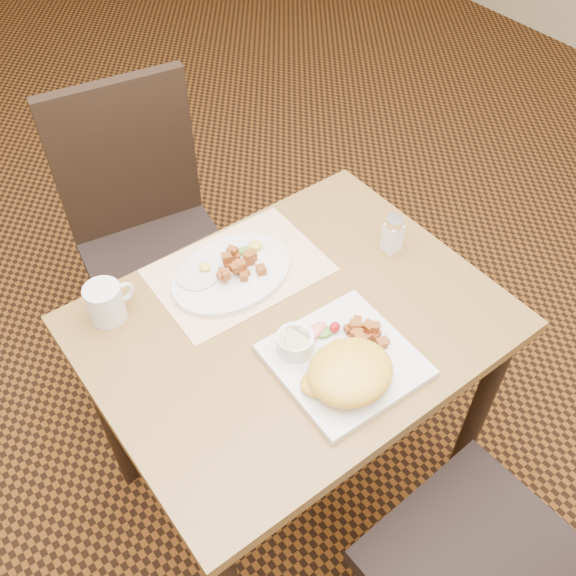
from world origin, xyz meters
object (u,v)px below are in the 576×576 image
(chair_far, at_px, (148,227))
(coffee_mug, at_px, (106,302))
(table, at_px, (293,349))
(plate_square, at_px, (344,360))
(plate_oval, at_px, (232,274))
(salt_shaker, at_px, (393,234))

(chair_far, bearing_deg, coffee_mug, 65.65)
(table, bearing_deg, chair_far, 92.22)
(table, relative_size, coffee_mug, 7.96)
(plate_square, height_order, plate_oval, plate_oval)
(chair_far, height_order, plate_oval, chair_far)
(plate_square, xyz_separation_m, salt_shaker, (0.32, 0.19, 0.04))
(chair_far, xyz_separation_m, plate_square, (0.04, -0.86, 0.22))
(chair_far, bearing_deg, table, 101.83)
(salt_shaker, bearing_deg, plate_square, -148.50)
(chair_far, relative_size, salt_shaker, 9.70)
(table, distance_m, coffee_mug, 0.44)
(plate_square, height_order, coffee_mug, coffee_mug)
(salt_shaker, bearing_deg, table, -173.80)
(plate_oval, height_order, salt_shaker, salt_shaker)
(plate_oval, xyz_separation_m, salt_shaker, (0.37, -0.16, 0.04))
(table, bearing_deg, coffee_mug, 141.38)
(table, relative_size, salt_shaker, 9.00)
(coffee_mug, bearing_deg, salt_shaker, -18.83)
(chair_far, distance_m, plate_oval, 0.55)
(table, xyz_separation_m, salt_shaker, (0.33, 0.04, 0.16))
(chair_far, xyz_separation_m, coffee_mug, (-0.30, -0.44, 0.26))
(table, height_order, plate_square, plate_square)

